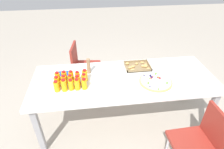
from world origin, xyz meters
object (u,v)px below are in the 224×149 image
object	(u,v)px
juice_bottle_3	(77,84)
juice_bottle_4	(84,84)
juice_bottle_2	(71,85)
juice_bottle_12	(71,77)
juice_bottle_14	(85,76)
snack_tray	(137,66)
juice_bottle_6	(64,81)
juice_bottle_11	(64,77)
fruit_pizza	(156,81)
party_table	(124,82)
chair_far_left	(83,65)
juice_bottle_5	(57,82)
cardboard_tube	(89,66)
juice_bottle_0	(57,86)
juice_bottle_7	(71,81)
chair_near_right	(201,141)
juice_bottle_13	(78,77)
juice_bottle_9	(84,80)
plate_stack	(117,82)
juice_bottle_8	(78,81)
napkin_stack	(63,75)
juice_bottle_10	(58,78)
juice_bottle_1	(64,85)

from	to	relation	value
juice_bottle_3	juice_bottle_4	bearing A→B (deg)	0.33
juice_bottle_2	juice_bottle_12	size ratio (longest dim) A/B	0.91
juice_bottle_14	snack_tray	size ratio (longest dim) A/B	0.46
juice_bottle_6	juice_bottle_11	bearing A→B (deg)	91.13
juice_bottle_6	fruit_pizza	bearing A→B (deg)	-3.04
party_table	juice_bottle_3	xyz separation A→B (m)	(-0.55, -0.14, 0.13)
chair_far_left	juice_bottle_5	distance (m)	0.89
juice_bottle_4	cardboard_tube	bearing A→B (deg)	79.64
juice_bottle_6	fruit_pizza	world-z (taller)	juice_bottle_6
juice_bottle_2	snack_tray	distance (m)	0.90
juice_bottle_12	fruit_pizza	xyz separation A→B (m)	(0.96, -0.14, -0.06)
juice_bottle_0	juice_bottle_7	size ratio (longest dim) A/B	0.90
juice_bottle_6	juice_bottle_12	bearing A→B (deg)	46.56
chair_near_right	juice_bottle_13	distance (m)	1.43
juice_bottle_9	juice_bottle_3	bearing A→B (deg)	-135.54
juice_bottle_7	juice_bottle_11	world-z (taller)	same
juice_bottle_9	snack_tray	world-z (taller)	juice_bottle_9
juice_bottle_13	plate_stack	bearing A→B (deg)	-10.43
juice_bottle_3	juice_bottle_9	size ratio (longest dim) A/B	0.94
juice_bottle_8	snack_tray	world-z (taller)	juice_bottle_8
chair_near_right	juice_bottle_0	xyz separation A→B (m)	(-1.36, 0.66, 0.28)
juice_bottle_0	fruit_pizza	size ratio (longest dim) A/B	0.35
juice_bottle_3	napkin_stack	xyz separation A→B (m)	(-0.18, 0.29, -0.06)
juice_bottle_11	fruit_pizza	distance (m)	1.05
juice_bottle_5	chair_near_right	bearing A→B (deg)	-28.39
juice_bottle_7	juice_bottle_8	world-z (taller)	juice_bottle_7
chair_far_left	juice_bottle_9	bearing A→B (deg)	10.53
juice_bottle_4	juice_bottle_10	xyz separation A→B (m)	(-0.30, 0.15, 0.01)
snack_tray	juice_bottle_8	bearing A→B (deg)	-158.85
chair_far_left	juice_bottle_9	size ratio (longest dim) A/B	5.67
party_table	juice_bottle_14	xyz separation A→B (m)	(-0.46, 0.01, 0.13)
juice_bottle_8	juice_bottle_0	bearing A→B (deg)	-162.01
juice_bottle_10	juice_bottle_11	distance (m)	0.07
juice_bottle_3	juice_bottle_10	size ratio (longest dim) A/B	0.95
fruit_pizza	juice_bottle_6	bearing A→B (deg)	176.96
juice_bottle_2	napkin_stack	bearing A→B (deg)	111.67
juice_bottle_2	juice_bottle_7	distance (m)	0.07
juice_bottle_6	juice_bottle_10	bearing A→B (deg)	134.08
juice_bottle_1	fruit_pizza	bearing A→B (deg)	1.08
chair_far_left	juice_bottle_0	xyz separation A→B (m)	(-0.25, -0.89, 0.28)
juice_bottle_10	juice_bottle_12	distance (m)	0.15
juice_bottle_10	napkin_stack	distance (m)	0.16
juice_bottle_12	juice_bottle_8	bearing A→B (deg)	-48.46
juice_bottle_5	snack_tray	distance (m)	1.02
juice_bottle_7	juice_bottle_14	distance (m)	0.18
juice_bottle_9	juice_bottle_10	size ratio (longest dim) A/B	1.01
juice_bottle_11	juice_bottle_12	size ratio (longest dim) A/B	1.01
chair_near_right	juice_bottle_12	size ratio (longest dim) A/B	5.64
juice_bottle_1	juice_bottle_14	distance (m)	0.27
juice_bottle_8	juice_bottle_12	world-z (taller)	juice_bottle_12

